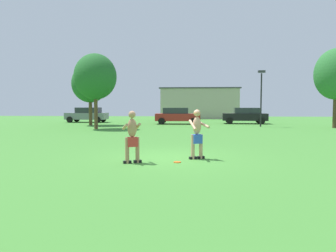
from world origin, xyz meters
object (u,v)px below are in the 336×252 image
object	(u,v)px
player_with_cap	(197,132)
frisbee	(177,162)
car_gray_near_post	(87,115)
tree_right_field	(90,84)
player_in_red	(132,136)
tree_behind_players	(336,74)
car_red_mid_lot	(177,116)
lamp_post	(261,91)
car_black_far_end	(245,115)
tree_left_field	(95,77)

from	to	relation	value
player_with_cap	frisbee	size ratio (longest dim) A/B	7.01
car_gray_near_post	tree_right_field	distance (m)	5.92
player_with_cap	player_in_red	distance (m)	2.31
player_in_red	tree_behind_players	world-z (taller)	tree_behind_players
car_red_mid_lot	tree_behind_players	size ratio (longest dim) A/B	0.68
lamp_post	tree_right_field	bearing A→B (deg)	176.70
car_red_mid_lot	car_black_far_end	world-z (taller)	same
player_in_red	frisbee	xyz separation A→B (m)	(1.46, 0.20, -0.88)
car_red_mid_lot	tree_behind_players	xyz separation A→B (m)	(12.93, -4.30, 3.50)
player_with_cap	car_red_mid_lot	world-z (taller)	player_with_cap
frisbee	player_with_cap	bearing A→B (deg)	48.04
frisbee	lamp_post	xyz separation A→B (m)	(6.39, 17.31, 2.99)
car_black_far_end	lamp_post	world-z (taller)	lamp_post
tree_behind_players	player_with_cap	bearing A→B (deg)	-126.18
player_in_red	tree_right_field	world-z (taller)	tree_right_field
car_gray_near_post	lamp_post	size ratio (longest dim) A/B	0.92
car_black_far_end	car_gray_near_post	bearing A→B (deg)	175.42
car_red_mid_lot	tree_left_field	xyz separation A→B (m)	(-6.00, -6.77, 3.20)
tree_left_field	tree_right_field	world-z (taller)	tree_left_field
frisbee	car_red_mid_lot	xyz separation A→B (m)	(-0.87, 20.61, 0.81)
player_with_cap	car_red_mid_lot	xyz separation A→B (m)	(-1.53, 19.88, -0.13)
player_in_red	tree_behind_players	bearing A→B (deg)	50.71
player_in_red	tree_behind_players	distance (m)	21.61
player_in_red	lamp_post	world-z (taller)	lamp_post
car_gray_near_post	tree_right_field	size ratio (longest dim) A/B	0.79
lamp_post	tree_behind_players	distance (m)	5.90
player_with_cap	tree_left_field	world-z (taller)	tree_left_field
frisbee	tree_right_field	xyz separation A→B (m)	(-8.69, 18.18, 3.77)
frisbee	car_red_mid_lot	world-z (taller)	car_red_mid_lot
car_gray_near_post	car_red_mid_lot	bearing A→B (deg)	-13.57
frisbee	lamp_post	size ratio (longest dim) A/B	0.05
car_gray_near_post	car_black_far_end	world-z (taller)	same
car_red_mid_lot	frisbee	bearing A→B (deg)	-87.57
lamp_post	tree_left_field	bearing A→B (deg)	-165.32
frisbee	car_gray_near_post	distance (m)	25.28
player_with_cap	car_gray_near_post	xyz separation A→B (m)	(-11.23, 22.22, -0.13)
car_gray_near_post	car_black_far_end	distance (m)	16.43
player_with_cap	tree_right_field	xyz separation A→B (m)	(-9.34, 17.45, 2.82)
player_in_red	car_red_mid_lot	world-z (taller)	player_in_red
player_in_red	car_gray_near_post	world-z (taller)	player_in_red
player_with_cap	tree_left_field	bearing A→B (deg)	119.88
car_red_mid_lot	player_with_cap	bearing A→B (deg)	-85.60
frisbee	car_gray_near_post	world-z (taller)	car_gray_near_post
tree_left_field	lamp_post	bearing A→B (deg)	14.68
car_black_far_end	tree_left_field	size ratio (longest dim) A/B	0.76
tree_behind_players	car_black_far_end	bearing A→B (deg)	139.54
player_with_cap	car_black_far_end	world-z (taller)	player_with_cap
lamp_post	tree_behind_players	xyz separation A→B (m)	(5.66, -1.00, 1.32)
car_gray_near_post	player_with_cap	bearing A→B (deg)	-63.19
tree_left_field	car_red_mid_lot	bearing A→B (deg)	48.47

